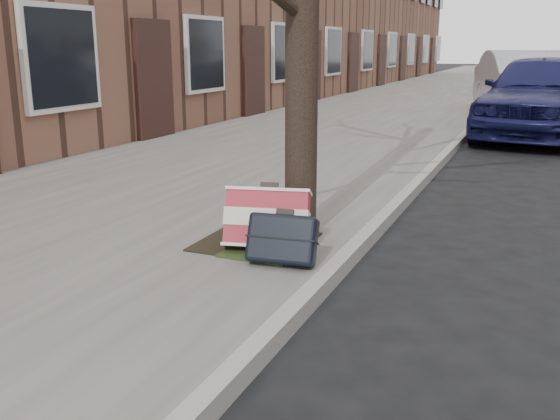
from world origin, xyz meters
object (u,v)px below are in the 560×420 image
at_px(suitcase_navy, 282,239).
at_px(car_near_mid, 526,85).
at_px(car_near_front, 543,95).
at_px(suitcase_red, 267,219).

height_order(suitcase_navy, car_near_mid, car_near_mid).
distance_m(suitcase_navy, car_near_mid, 11.70).
bearing_deg(car_near_front, car_near_mid, 104.80).
distance_m(car_near_front, car_near_mid, 3.01).
distance_m(suitcase_red, car_near_front, 8.58).
relative_size(suitcase_red, car_near_mid, 0.13).
xyz_separation_m(car_near_front, car_near_mid, (-0.38, 2.99, -0.00)).
height_order(suitcase_red, car_near_front, car_near_front).
relative_size(suitcase_red, car_near_front, 0.14).
height_order(suitcase_red, suitcase_navy, suitcase_red).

